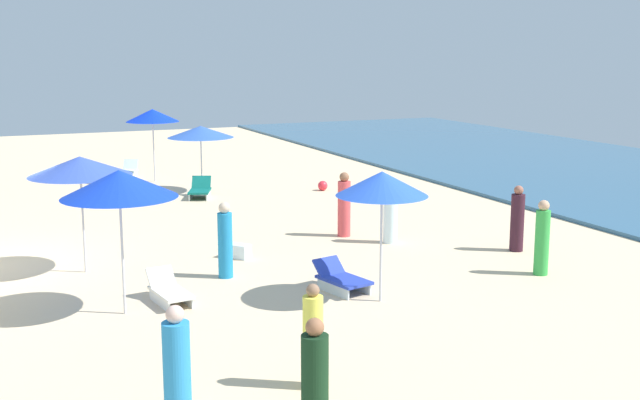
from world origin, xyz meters
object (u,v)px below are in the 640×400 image
object	(u,v)px
beachgoer_6	(390,213)
cooler_box_1	(238,251)
beachgoer_2	(313,339)
beachgoer_5	(542,239)
umbrella_2	(80,166)
beachgoer_3	(177,365)
beachgoer_7	(315,381)
umbrella_0	(119,184)
umbrella_3	(382,184)
lounge_chair_4_0	(200,190)
lounge_chair_0_0	(169,291)
lounge_chair_1_0	(128,172)
umbrella_1	(152,115)
lounge_chair_3_0	(341,279)
beachgoer_0	(517,220)
umbrella_4	(201,132)
beach_ball_0	(323,186)
beachgoer_4	(225,242)
beachgoer_1	(344,206)

from	to	relation	value
beachgoer_6	cooler_box_1	bearing A→B (deg)	-75.81
beachgoer_2	beachgoer_6	size ratio (longest dim) A/B	0.95
beachgoer_5	cooler_box_1	world-z (taller)	beachgoer_5
beachgoer_5	cooler_box_1	size ratio (longest dim) A/B	2.84
umbrella_2	beachgoer_2	bearing A→B (deg)	16.06
beachgoer_3	beachgoer_7	size ratio (longest dim) A/B	1.00
umbrella_0	beachgoer_3	world-z (taller)	umbrella_0
umbrella_3	beachgoer_6	distance (m)	5.22
lounge_chair_4_0	lounge_chair_0_0	bearing A→B (deg)	-86.07
lounge_chair_1_0	beachgoer_7	world-z (taller)	beachgoer_7
lounge_chair_4_0	umbrella_1	bearing A→B (deg)	121.74
lounge_chair_3_0	lounge_chair_4_0	xyz separation A→B (m)	(-11.54, 0.13, 0.01)
lounge_chair_1_0	beachgoer_0	size ratio (longest dim) A/B	0.92
lounge_chair_4_0	beachgoer_6	xyz separation A→B (m)	(8.23, 2.84, 0.52)
lounge_chair_0_0	beachgoer_7	world-z (taller)	beachgoer_7
umbrella_3	beachgoer_2	world-z (taller)	umbrella_3
umbrella_4	beach_ball_0	size ratio (longest dim) A/B	6.73
lounge_chair_3_0	umbrella_1	bearing A→B (deg)	78.89
beachgoer_6	beachgoer_7	distance (m)	10.73
lounge_chair_4_0	cooler_box_1	distance (m)	8.21
umbrella_0	umbrella_3	xyz separation A→B (m)	(1.28, 4.84, -0.13)
umbrella_3	umbrella_4	bearing A→B (deg)	179.82
umbrella_0	umbrella_2	bearing A→B (deg)	-174.98
lounge_chair_4_0	umbrella_3	bearing A→B (deg)	-66.37
umbrella_4	beachgoer_7	size ratio (longest dim) A/B	1.47
beachgoer_4	cooler_box_1	bearing A→B (deg)	18.06
beachgoer_7	cooler_box_1	size ratio (longest dim) A/B	2.67
umbrella_4	beachgoer_0	size ratio (longest dim) A/B	1.41
beachgoer_1	beachgoer_3	world-z (taller)	beachgoer_1
umbrella_1	lounge_chair_4_0	world-z (taller)	umbrella_1
beach_ball_0	beachgoer_7	bearing A→B (deg)	-24.19
umbrella_2	beachgoer_6	xyz separation A→B (m)	(0.31, 7.67, -1.65)
beachgoer_6	beachgoer_7	xyz separation A→B (m)	(8.91, -5.98, -0.04)
beachgoer_6	lounge_chair_0_0	bearing A→B (deg)	-51.77
umbrella_1	lounge_chair_0_0	bearing A→B (deg)	-11.14
lounge_chair_0_0	umbrella_2	xyz separation A→B (m)	(-2.96, -1.22, 2.19)
umbrella_3	umbrella_4	size ratio (longest dim) A/B	1.12
beachgoer_6	beachgoer_7	size ratio (longest dim) A/B	1.06
beachgoer_4	umbrella_3	bearing A→B (deg)	-95.88
lounge_chair_4_0	cooler_box_1	xyz separation A→B (m)	(8.11, -1.28, -0.09)
umbrella_1	cooler_box_1	size ratio (longest dim) A/B	4.60
umbrella_4	beachgoer_2	bearing A→B (deg)	-9.88
lounge_chair_1_0	beachgoer_2	world-z (taller)	beachgoer_2
umbrella_2	umbrella_4	distance (m)	10.28
lounge_chair_4_0	cooler_box_1	bearing A→B (deg)	-76.70
beachgoer_0	cooler_box_1	world-z (taller)	beachgoer_0
lounge_chair_4_0	cooler_box_1	world-z (taller)	lounge_chair_4_0
umbrella_2	beach_ball_0	bearing A→B (deg)	129.29
umbrella_4	beachgoer_7	distance (m)	18.48
beachgoer_3	beachgoer_4	distance (m)	6.81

